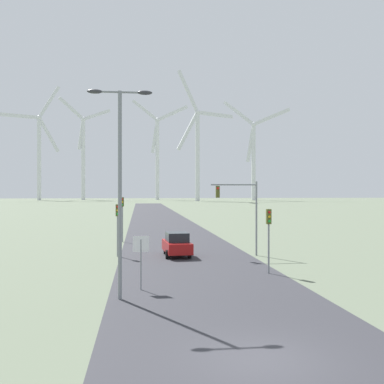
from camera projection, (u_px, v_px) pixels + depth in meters
ground_plane at (260, 359)px, 13.29m from camera, size 600.00×600.00×0.00m
road_surface at (166, 228)px, 60.96m from camera, size 10.00×240.00×0.01m
streetlamp at (120, 168)px, 20.57m from camera, size 2.97×0.32×9.61m
stop_sign_near at (141, 252)px, 22.54m from camera, size 0.81×0.07×2.71m
traffic_light_post_near_left at (118, 218)px, 34.03m from camera, size 0.28×0.34×3.96m
traffic_light_post_near_right at (269, 226)px, 27.00m from camera, size 0.28×0.33×3.88m
traffic_light_post_mid_left at (122, 209)px, 43.73m from camera, size 0.28×0.34×4.36m
traffic_light_mast_overhead at (241, 203)px, 34.38m from camera, size 3.63×0.35×5.71m
car_approaching at (177, 244)px, 34.19m from camera, size 2.10×4.22×1.83m
wind_turbine_far_left at (39, 149)px, 242.37m from camera, size 29.74×12.71×62.97m
wind_turbine_left at (83, 151)px, 252.89m from camera, size 27.57×14.15×56.93m
wind_turbine_center at (157, 151)px, 255.20m from camera, size 31.35×12.04×57.87m
wind_turbine_right at (197, 145)px, 223.10m from camera, size 30.74×15.78×63.85m
wind_turbine_far_right at (254, 152)px, 239.49m from camera, size 33.75×12.25×53.91m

